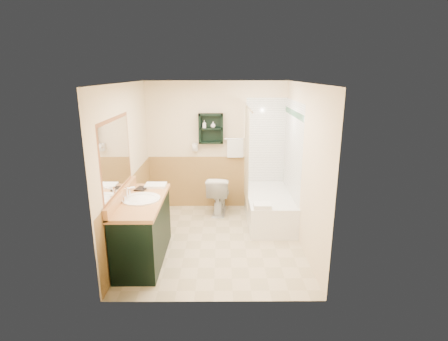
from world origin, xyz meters
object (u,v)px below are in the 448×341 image
(vanity, at_px, (143,230))
(vanity_book, at_px, (136,182))
(hair_dryer, at_px, (195,147))
(soap_bottle_a, at_px, (204,126))
(toilet, at_px, (219,194))
(bathtub, at_px, (269,208))
(soap_bottle_b, at_px, (213,125))
(wall_shelf, at_px, (211,129))

(vanity, bearing_deg, vanity_book, 110.55)
(hair_dryer, bearing_deg, soap_bottle_a, -9.40)
(toilet, bearing_deg, vanity, 64.51)
(bathtub, relative_size, toilet, 2.08)
(vanity_book, xyz_separation_m, soap_bottle_b, (1.10, 1.48, 0.62))
(vanity, bearing_deg, wall_shelf, 65.10)
(hair_dryer, bearing_deg, toilet, -30.72)
(soap_bottle_b, bearing_deg, bathtub, -33.73)
(bathtub, relative_size, soap_bottle_a, 11.13)
(wall_shelf, distance_m, soap_bottle_a, 0.13)
(toilet, relative_size, soap_bottle_a, 5.36)
(wall_shelf, xyz_separation_m, soap_bottle_a, (-0.12, -0.01, 0.05))
(vanity_book, relative_size, soap_bottle_a, 1.55)
(vanity, xyz_separation_m, toilet, (1.04, 1.69, -0.09))
(bathtub, distance_m, soap_bottle_b, 1.80)
(toilet, bearing_deg, soap_bottle_b, -60.57)
(toilet, distance_m, vanity_book, 1.85)
(wall_shelf, relative_size, vanity_book, 2.63)
(bathtub, height_order, soap_bottle_b, soap_bottle_b)
(wall_shelf, xyz_separation_m, vanity_book, (-1.06, -1.49, -0.56))
(vanity, height_order, toilet, vanity)
(vanity_book, bearing_deg, hair_dryer, 74.27)
(soap_bottle_a, bearing_deg, bathtub, -29.87)
(toilet, bearing_deg, wall_shelf, -53.15)
(hair_dryer, distance_m, vanity_book, 1.71)
(soap_bottle_a, bearing_deg, soap_bottle_b, 0.00)
(toilet, distance_m, soap_bottle_b, 1.28)
(bathtub, xyz_separation_m, toilet, (-0.88, 0.42, 0.10))
(bathtub, xyz_separation_m, vanity_book, (-2.08, -0.83, 0.74))
(hair_dryer, xyz_separation_m, soap_bottle_b, (0.34, -0.03, 0.41))
(hair_dryer, height_order, vanity_book, hair_dryer)
(vanity_book, height_order, soap_bottle_b, soap_bottle_b)
(wall_shelf, bearing_deg, toilet, -59.17)
(hair_dryer, distance_m, soap_bottle_a, 0.44)
(bathtub, height_order, toilet, toilet)
(vanity_book, bearing_deg, toilet, 57.08)
(hair_dryer, height_order, soap_bottle_a, soap_bottle_a)
(hair_dryer, xyz_separation_m, toilet, (0.44, -0.26, -0.85))
(wall_shelf, relative_size, bathtub, 0.37)
(vanity_book, relative_size, soap_bottle_b, 1.88)
(toilet, relative_size, vanity_book, 3.46)
(bathtub, height_order, soap_bottle_a, soap_bottle_a)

